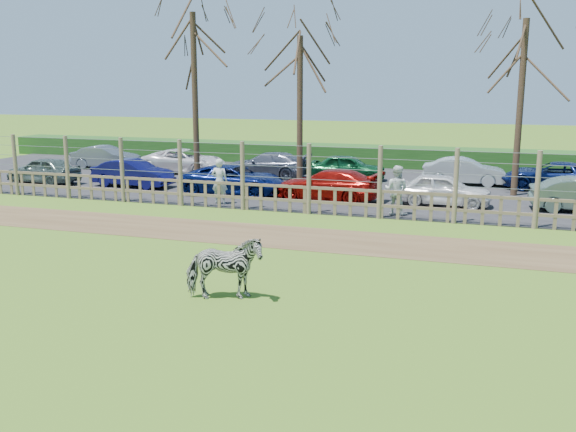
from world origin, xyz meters
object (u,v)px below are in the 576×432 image
(tree_left, at_px, (194,57))
(car_3, at_px, (328,185))
(car_0, at_px, (44,170))
(car_2, at_px, (234,180))
(visitor_a, at_px, (220,181))
(zebra, at_px, (224,268))
(car_7, at_px, (106,157))
(car_4, at_px, (443,189))
(car_9, at_px, (267,165))
(tree_mid, at_px, (300,75))
(car_1, at_px, (133,173))
(car_12, at_px, (554,176))
(car_8, at_px, (184,161))
(car_11, at_px, (464,171))
(visitor_b, at_px, (396,190))
(tree_right, at_px, (523,65))
(car_10, at_px, (348,167))

(tree_left, distance_m, car_3, 8.41)
(car_0, distance_m, car_2, 9.33)
(tree_left, distance_m, visitor_a, 6.72)
(zebra, relative_size, car_7, 0.46)
(car_4, height_order, car_9, same)
(tree_mid, relative_size, car_1, 1.87)
(car_4, relative_size, car_12, 0.82)
(car_8, distance_m, car_11, 13.68)
(visitor_b, height_order, car_9, visitor_b)
(tree_left, bearing_deg, car_1, -151.27)
(car_0, height_order, car_9, same)
(car_0, xyz_separation_m, car_12, (21.97, 5.19, 0.00))
(tree_mid, xyz_separation_m, tree_right, (9.00, 0.50, 0.37))
(tree_right, xyz_separation_m, car_10, (-7.36, 1.94, -4.60))
(car_0, distance_m, car_9, 10.30)
(car_7, xyz_separation_m, car_8, (4.68, -0.14, 0.00))
(tree_left, bearing_deg, car_9, 54.53)
(tree_mid, distance_m, car_7, 12.44)
(zebra, xyz_separation_m, car_2, (-4.78, 11.99, -0.06))
(tree_right, distance_m, car_11, 5.52)
(tree_left, bearing_deg, tree_mid, 12.53)
(tree_left, distance_m, zebra, 16.32)
(tree_left, distance_m, tree_mid, 4.67)
(car_4, height_order, car_11, same)
(car_3, bearing_deg, car_8, -112.77)
(tree_right, height_order, car_9, tree_right)
(visitor_a, bearing_deg, car_9, -89.85)
(car_4, bearing_deg, visitor_b, 150.27)
(car_1, height_order, car_3, same)
(car_4, bearing_deg, car_7, 77.45)
(tree_right, height_order, car_1, tree_right)
(car_7, bearing_deg, car_3, -113.89)
(car_9, bearing_deg, car_4, 60.87)
(tree_left, bearing_deg, car_12, 12.72)
(tree_left, bearing_deg, car_0, -165.44)
(tree_right, height_order, zebra, tree_right)
(car_2, height_order, car_8, same)
(visitor_b, distance_m, car_11, 7.79)
(car_7, bearing_deg, visitor_b, -116.46)
(car_7, height_order, car_9, same)
(car_0, relative_size, car_7, 0.97)
(car_4, distance_m, car_9, 9.88)
(car_0, bearing_deg, car_2, 95.44)
(car_12, bearing_deg, visitor_b, -34.21)
(tree_left, height_order, zebra, tree_left)
(car_10, bearing_deg, car_9, 91.89)
(car_9, distance_m, car_10, 3.93)
(car_3, height_order, car_10, same)
(visitor_a, distance_m, car_4, 8.42)
(visitor_b, relative_size, car_8, 0.40)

